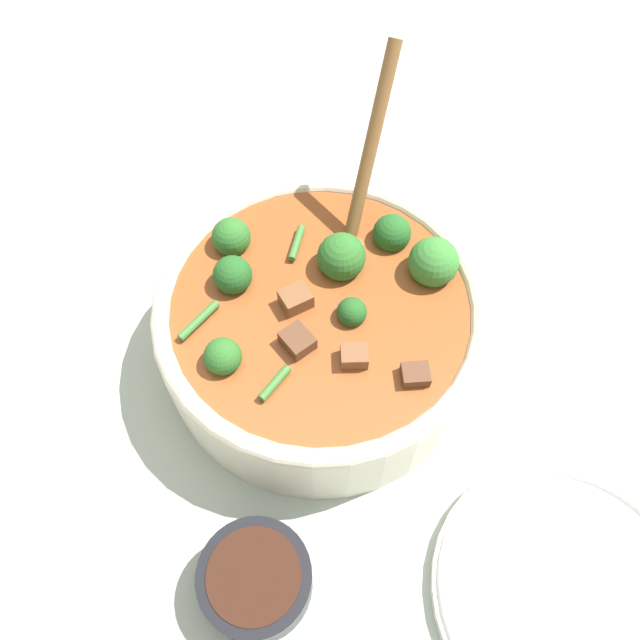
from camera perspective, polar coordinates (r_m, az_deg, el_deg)
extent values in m
plane|color=#ADBCAD|center=(0.60, 0.00, -2.82)|extent=(4.00, 4.00, 0.00)
cylinder|color=beige|center=(0.56, 0.00, -0.86)|extent=(0.28, 0.28, 0.08)
torus|color=beige|center=(0.53, 0.00, 1.37)|extent=(0.28, 0.28, 0.02)
cylinder|color=brown|center=(0.54, 0.00, 0.11)|extent=(0.26, 0.26, 0.05)
sphere|color=#2D6B28|center=(0.56, -8.12, 7.52)|extent=(0.03, 0.03, 0.03)
cylinder|color=#6B9956|center=(0.58, -7.82, 5.98)|extent=(0.01, 0.01, 0.02)
sphere|color=#235B23|center=(0.51, 2.86, 0.62)|extent=(0.03, 0.03, 0.03)
cylinder|color=#6B9956|center=(0.53, 2.78, -0.43)|extent=(0.01, 0.01, 0.01)
sphere|color=#2D6B28|center=(0.50, -8.88, -3.31)|extent=(0.03, 0.03, 0.03)
cylinder|color=#6B9956|center=(0.51, -8.56, -4.46)|extent=(0.01, 0.01, 0.01)
sphere|color=#235B23|center=(0.56, 6.58, 7.89)|extent=(0.03, 0.03, 0.03)
cylinder|color=#6B9956|center=(0.58, 6.34, 6.34)|extent=(0.01, 0.01, 0.02)
sphere|color=#235B23|center=(0.53, -8.00, 4.10)|extent=(0.03, 0.03, 0.03)
cylinder|color=#6B9956|center=(0.55, -7.70, 2.64)|extent=(0.01, 0.01, 0.02)
sphere|color=#387F33|center=(0.54, 10.33, 5.24)|extent=(0.04, 0.04, 0.04)
cylinder|color=#6B9956|center=(0.57, 9.84, 3.35)|extent=(0.02, 0.02, 0.02)
sphere|color=#2D6B28|center=(0.54, 2.08, 5.76)|extent=(0.04, 0.04, 0.04)
cylinder|color=#6B9956|center=(0.56, 1.99, 3.89)|extent=(0.01, 0.01, 0.02)
cube|color=brown|center=(0.52, -2.23, 1.85)|extent=(0.03, 0.03, 0.02)
cube|color=brown|center=(0.50, -2.19, -2.01)|extent=(0.03, 0.03, 0.02)
cube|color=brown|center=(0.49, 8.68, -5.08)|extent=(0.03, 0.03, 0.02)
cube|color=brown|center=(0.49, 3.14, -3.37)|extent=(0.03, 0.03, 0.02)
cylinder|color=#3D7533|center=(0.56, -2.16, 7.04)|extent=(0.01, 0.04, 0.01)
cylinder|color=#3D7533|center=(0.48, -3.87, -5.89)|extent=(0.01, 0.03, 0.01)
cylinder|color=#3D7533|center=(0.52, -11.03, -0.04)|extent=(0.02, 0.04, 0.01)
ellipsoid|color=brown|center=(0.57, 2.59, 6.90)|extent=(0.04, 0.03, 0.01)
cylinder|color=brown|center=(0.54, 4.61, 15.29)|extent=(0.02, 0.10, 0.15)
cylinder|color=black|center=(0.51, -5.87, -22.56)|extent=(0.09, 0.09, 0.04)
cylinder|color=#381E14|center=(0.50, -6.02, -22.31)|extent=(0.07, 0.07, 0.01)
cylinder|color=white|center=(0.56, 21.58, -22.27)|extent=(0.21, 0.21, 0.01)
torus|color=white|center=(0.55, 21.79, -22.15)|extent=(0.20, 0.20, 0.01)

